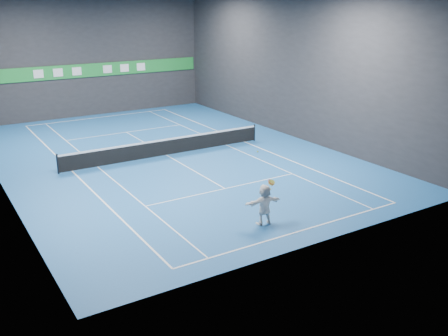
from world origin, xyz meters
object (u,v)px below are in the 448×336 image
tennis_ball (258,152)px  tennis_net (167,146)px  tennis_racket (271,183)px  player (264,204)px

tennis_ball → tennis_net: (1.13, 10.56, -2.53)m
tennis_racket → tennis_ball: bearing=-178.6°
player → tennis_racket: tennis_racket is taller
tennis_net → tennis_ball: bearing=-96.1°
player → tennis_ball: size_ratio=27.19×
player → tennis_ball: tennis_ball is taller
player → tennis_ball: (-0.36, 0.03, 2.24)m
tennis_net → tennis_racket: tennis_racket is taller
player → tennis_net: 10.62m
player → tennis_net: player is taller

